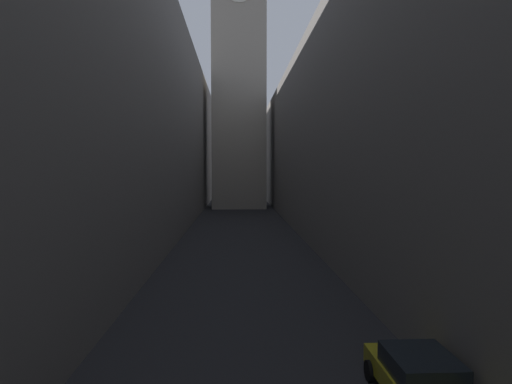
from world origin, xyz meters
The scene contains 5 objects.
ground_plane centered at (0.00, 48.00, 0.00)m, with size 264.00×264.00×0.00m, color #232326.
building_block_left centered at (-12.48, 50.00, 10.54)m, with size 13.96×108.00×21.08m, color slate.
building_block_right centered at (10.88, 50.00, 9.07)m, with size 10.76×108.00×18.14m, color slate.
clock_tower centered at (0.00, 83.96, 32.99)m, with size 9.38×9.38×63.19m.
parked_car_right_far centered at (4.40, 23.51, 0.72)m, with size 2.03×4.31×1.40m.
Camera 1 is at (-0.46, 12.64, 6.27)m, focal length 30.31 mm.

